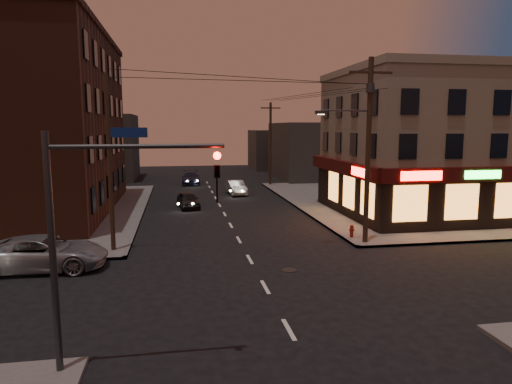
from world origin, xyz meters
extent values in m
plane|color=black|center=(0.00, 0.00, 0.00)|extent=(120.00, 120.00, 0.00)
cube|color=#514F4C|center=(18.00, 19.00, 0.07)|extent=(24.00, 28.00, 0.15)
cube|color=gray|center=(16.00, 13.50, 5.15)|extent=(15.00, 12.00, 10.00)
cube|color=gray|center=(16.00, 13.50, 10.40)|extent=(15.20, 12.20, 0.50)
cube|color=black|center=(16.00, 7.55, 1.85)|extent=(15.12, 0.25, 3.40)
cube|color=black|center=(8.55, 13.50, 1.85)|extent=(0.25, 12.12, 3.40)
cube|color=#3E0C09|center=(16.00, 7.25, 3.65)|extent=(15.60, 0.50, 0.90)
cube|color=#3E0C09|center=(8.25, 13.50, 3.65)|extent=(0.50, 12.60, 0.90)
cube|color=#FF140C|center=(10.70, 6.98, 3.65)|extent=(2.60, 0.06, 0.55)
cube|color=#26FF3F|center=(14.70, 6.98, 3.65)|extent=(2.40, 0.06, 0.50)
cube|color=#FF140C|center=(7.98, 9.70, 3.65)|extent=(0.06, 2.60, 0.55)
cube|color=orange|center=(15.40, 7.40, 1.95)|extent=(12.40, 0.08, 2.20)
cube|color=orange|center=(8.40, 12.50, 1.95)|extent=(0.08, 8.40, 2.20)
cube|color=#4B2518|center=(-14.50, 19.00, 6.65)|extent=(12.00, 20.00, 13.00)
cube|color=#3F3D3A|center=(14.00, 38.00, 3.50)|extent=(10.00, 12.00, 7.00)
cube|color=#3F3D3A|center=(-13.00, 42.00, 4.00)|extent=(9.00, 10.00, 8.00)
cube|color=#3F3D3A|center=(12.00, 52.00, 3.00)|extent=(8.00, 8.00, 6.00)
cylinder|color=#382619|center=(6.80, 5.80, 5.15)|extent=(0.28, 0.28, 10.00)
cube|color=#382619|center=(6.80, 5.80, 9.35)|extent=(2.40, 0.12, 0.12)
cylinder|color=#333538|center=(6.80, 5.80, 8.55)|extent=(0.44, 0.44, 0.50)
cylinder|color=#333538|center=(5.50, 5.80, 7.35)|extent=(2.60, 0.10, 0.10)
cube|color=#333538|center=(4.10, 5.80, 7.25)|extent=(0.60, 0.25, 0.18)
cube|color=#FFD88C|center=(4.10, 5.80, 7.15)|extent=(0.35, 0.15, 0.04)
cylinder|color=#382619|center=(6.80, 32.00, 4.65)|extent=(0.26, 0.26, 9.00)
cylinder|color=#382619|center=(-6.80, 6.50, 4.65)|extent=(0.24, 0.24, 9.00)
cylinder|color=#333538|center=(-6.60, -5.60, 3.20)|extent=(0.18, 0.18, 6.40)
cylinder|color=#333538|center=(-4.40, -5.60, 6.00)|extent=(4.40, 0.12, 0.12)
imported|color=black|center=(-2.40, -5.60, 5.50)|extent=(0.16, 0.20, 1.00)
sphere|color=#FF0C05|center=(-2.40, -5.72, 5.75)|extent=(0.20, 0.20, 0.20)
cube|color=navy|center=(-4.60, -5.60, 6.35)|extent=(0.90, 0.05, 0.25)
imported|color=gray|center=(-9.58, 4.00, 0.79)|extent=(5.76, 2.77, 1.58)
imported|color=black|center=(-2.61, 19.25, 0.65)|extent=(2.03, 3.96, 1.29)
imported|color=gray|center=(2.13, 25.86, 0.68)|extent=(1.85, 4.26, 1.36)
imported|color=black|center=(-1.90, 34.83, 0.71)|extent=(2.14, 4.94, 1.42)
cylinder|color=maroon|center=(6.49, 7.01, 0.44)|extent=(0.25, 0.25, 0.58)
sphere|color=maroon|center=(6.49, 7.01, 0.76)|extent=(0.23, 0.23, 0.23)
cylinder|color=maroon|center=(6.49, 7.01, 0.56)|extent=(0.33, 0.17, 0.12)
cylinder|color=maroon|center=(6.49, 7.01, 0.56)|extent=(0.17, 0.33, 0.12)
camera|label=1|loc=(-3.43, -17.55, 6.49)|focal=32.00mm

